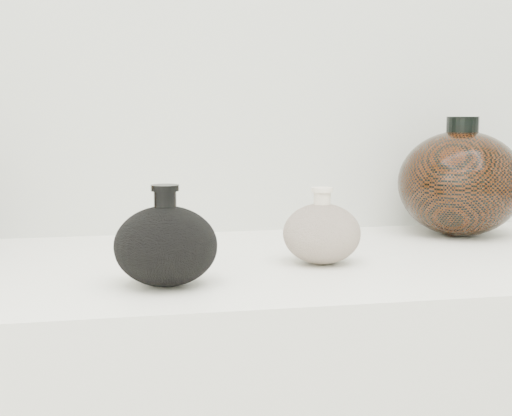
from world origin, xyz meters
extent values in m
cube|color=white|center=(0.00, 0.95, 0.89)|extent=(1.20, 0.50, 0.03)
ellipsoid|color=black|center=(-0.13, 0.83, 0.95)|extent=(0.15, 0.15, 0.09)
cylinder|color=black|center=(-0.13, 0.83, 1.00)|extent=(0.03, 0.03, 0.03)
cylinder|color=black|center=(-0.13, 0.83, 1.01)|extent=(0.04, 0.04, 0.01)
ellipsoid|color=beige|center=(0.08, 0.91, 0.94)|extent=(0.13, 0.13, 0.08)
cylinder|color=beige|center=(0.08, 0.91, 0.99)|extent=(0.03, 0.03, 0.02)
cylinder|color=beige|center=(0.08, 0.91, 1.00)|extent=(0.04, 0.04, 0.01)
ellipsoid|color=black|center=(0.37, 1.08, 0.99)|extent=(0.23, 0.23, 0.17)
cylinder|color=black|center=(0.37, 1.08, 1.08)|extent=(0.06, 0.06, 0.03)
camera|label=1|loc=(-0.19, 0.01, 1.09)|focal=50.00mm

